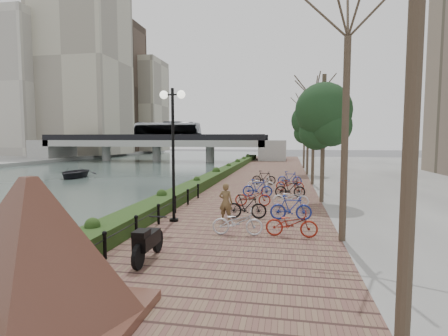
% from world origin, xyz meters
% --- Properties ---
extents(ground, '(220.00, 220.00, 0.00)m').
position_xyz_m(ground, '(0.00, 0.00, 0.00)').
color(ground, '#59595B').
rests_on(ground, ground).
extents(river_water, '(30.00, 130.00, 0.02)m').
position_xyz_m(river_water, '(-15.00, 25.00, 0.01)').
color(river_water, '#485A55').
rests_on(river_water, ground).
extents(promenade, '(8.00, 75.00, 0.50)m').
position_xyz_m(promenade, '(4.00, 17.50, 0.25)').
color(promenade, brown).
rests_on(promenade, ground).
extents(hedge, '(1.10, 56.00, 0.60)m').
position_xyz_m(hedge, '(0.60, 20.00, 0.80)').
color(hedge, '#1E3A15').
rests_on(hedge, promenade).
extents(chain_fence, '(0.10, 14.10, 0.70)m').
position_xyz_m(chain_fence, '(1.40, 2.00, 0.85)').
color(chain_fence, black).
rests_on(chain_fence, promenade).
extents(granite_monument, '(4.83, 4.83, 2.66)m').
position_xyz_m(granite_monument, '(2.11, -4.54, 1.85)').
color(granite_monument, '#4C2B20').
rests_on(granite_monument, promenade).
extents(lamppost, '(1.02, 0.32, 5.21)m').
position_xyz_m(lamppost, '(1.83, 3.56, 4.22)').
color(lamppost, black).
rests_on(lamppost, promenade).
extents(motorcycle, '(0.56, 1.72, 1.07)m').
position_xyz_m(motorcycle, '(2.59, -0.83, 1.04)').
color(motorcycle, black).
rests_on(motorcycle, promenade).
extents(pedestrian, '(0.60, 0.44, 1.52)m').
position_xyz_m(pedestrian, '(3.85, 3.93, 1.26)').
color(pedestrian, brown).
rests_on(pedestrian, promenade).
extents(bicycle_parking, '(2.40, 14.69, 1.00)m').
position_xyz_m(bicycle_parking, '(5.50, 8.46, 0.97)').
color(bicycle_parking, silver).
rests_on(bicycle_parking, promenade).
extents(street_trees, '(3.20, 37.12, 6.80)m').
position_xyz_m(street_trees, '(8.00, 12.68, 3.69)').
color(street_trees, '#3A2F22').
rests_on(street_trees, promenade).
extents(bridge, '(36.00, 10.77, 6.50)m').
position_xyz_m(bridge, '(-14.60, 45.00, 3.37)').
color(bridge, '#9B9B96').
rests_on(bridge, ground).
extents(boat, '(4.16, 5.15, 0.94)m').
position_xyz_m(boat, '(-13.90, 20.71, 0.49)').
color(boat, black).
rests_on(boat, river_water).
extents(far_buildings, '(35.00, 38.00, 38.00)m').
position_xyz_m(far_buildings, '(-41.66, 65.91, 16.12)').
color(far_buildings, '#ACA690').
rests_on(far_buildings, far_bank).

